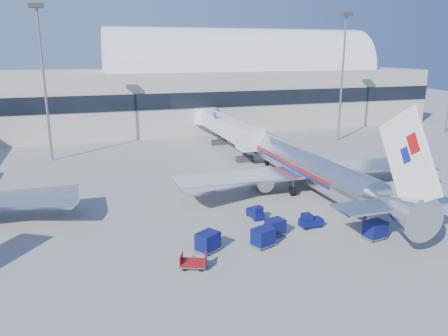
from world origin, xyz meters
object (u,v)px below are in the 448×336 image
object	(u,v)px
mast_west	(42,61)
tug_lead	(310,221)
barrier_far	(423,182)
cart_solo_far	(420,214)
cart_train_a	(275,227)
jetbridge_near	(222,125)
cart_open_red	(194,263)
mast_east	(343,59)
airliner_main	(310,167)
tug_left	(256,213)
tug_right	(381,204)
cart_solo_near	(375,230)
barrier_mid	(401,185)
cart_train_b	(263,237)
cart_train_c	(208,241)
barrier_near	(379,187)

from	to	relation	value
mast_west	tug_lead	world-z (taller)	mast_west
barrier_far	cart_solo_far	distance (m)	13.43
tug_lead	cart_train_a	distance (m)	3.95
jetbridge_near	tug_lead	world-z (taller)	jetbridge_near
mast_west	cart_open_red	distance (m)	44.13
mast_east	cart_open_red	size ratio (longest dim) A/B	9.53
jetbridge_near	mast_east	world-z (taller)	mast_east
airliner_main	jetbridge_near	size ratio (longest dim) A/B	1.35
cart_solo_far	tug_left	bearing A→B (deg)	170.97
jetbridge_near	tug_right	size ratio (longest dim) A/B	10.23
cart_solo_near	jetbridge_near	bearing A→B (deg)	83.61
barrier_far	tug_right	distance (m)	11.94
barrier_mid	cart_train_a	bearing A→B (deg)	-158.46
jetbridge_near	cart_train_b	bearing A→B (deg)	-102.74
barrier_far	cart_solo_near	distance (m)	19.48
mast_east	cart_train_a	bearing A→B (deg)	-128.97
mast_east	cart_solo_near	xyz separation A→B (m)	(-21.07, -39.57, -13.91)
cart_train_b	mast_west	bearing A→B (deg)	95.40
mast_east	cart_solo_near	distance (m)	46.94
cart_open_red	mast_east	bearing A→B (deg)	68.75
barrier_far	cart_train_b	xyz separation A→B (m)	(-25.76, -9.95, 0.42)
tug_right	tug_lead	bearing A→B (deg)	-138.80
jetbridge_near	cart_train_c	size ratio (longest dim) A/B	11.52
tug_lead	cart_train_c	size ratio (longest dim) A/B	0.93
mast_east	barrier_near	size ratio (longest dim) A/B	7.53
jetbridge_near	mast_east	size ratio (longest dim) A/B	1.22
barrier_far	cart_train_c	xyz separation A→B (m)	(-30.52, -9.43, 0.45)
mast_east	cart_train_b	xyz separation A→B (m)	(-31.16, -37.95, -13.92)
mast_west	tug_right	distance (m)	49.90
mast_east	tug_left	distance (m)	45.51
cart_train_a	tug_lead	bearing A→B (deg)	-5.76
cart_train_b	cart_open_red	xyz separation A→B (m)	(-6.58, -1.92, -0.49)
cart_train_b	cart_solo_far	bearing A→B (deg)	-20.37
airliner_main	tug_left	xyz separation A→B (m)	(-9.35, -6.27, -2.31)
jetbridge_near	tug_lead	bearing A→B (deg)	-94.55
tug_lead	tug_left	xyz separation A→B (m)	(-4.07, 3.70, -0.02)
cart_solo_near	airliner_main	bearing A→B (deg)	77.39
cart_train_b	cart_train_c	size ratio (longest dim) A/B	0.94
cart_solo_near	cart_solo_far	distance (m)	6.71
mast_east	barrier_far	xyz separation A→B (m)	(-5.40, -28.00, -14.34)
cart_open_red	tug_left	bearing A→B (deg)	66.19
cart_solo_far	cart_open_red	size ratio (longest dim) A/B	0.93
airliner_main	cart_solo_near	xyz separation A→B (m)	(-1.07, -14.08, -2.05)
airliner_main	cart_train_c	size ratio (longest dim) A/B	15.60
cart_train_a	mast_east	bearing A→B (deg)	36.22
airliner_main	cart_train_b	bearing A→B (deg)	-131.87
barrier_mid	cart_train_c	bearing A→B (deg)	-160.89
tug_right	cart_train_b	xyz separation A→B (m)	(-15.24, -4.33, 0.16)
airliner_main	jetbridge_near	xyz separation A→B (m)	(-2.40, 26.30, 1.00)
mast_west	cart_train_b	world-z (taller)	mast_west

